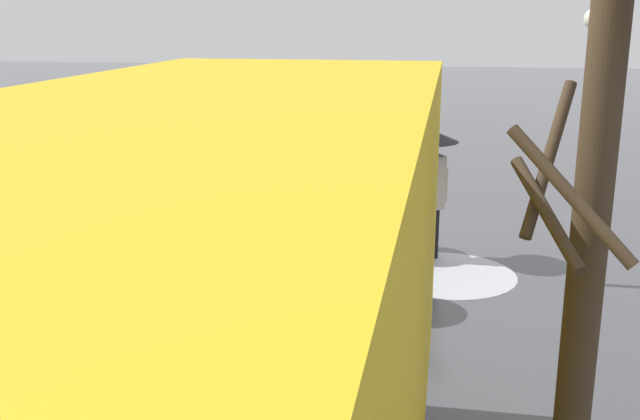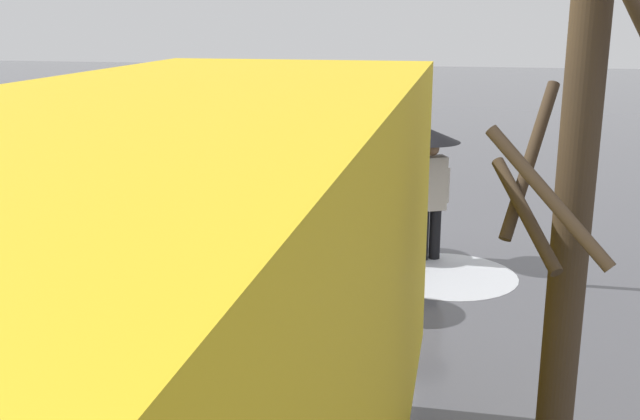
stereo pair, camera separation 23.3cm
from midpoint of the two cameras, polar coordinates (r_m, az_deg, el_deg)
name	(u,v)px [view 2 (the right image)]	position (r m, az deg, el deg)	size (l,w,h in m)	color
ground_plane	(346,247)	(12.44, 2.53, -2.88)	(90.00, 90.00, 0.00)	#4C4C51
slush_patch_near_cluster	(151,199)	(15.97, -12.42, 0.80)	(2.99, 2.99, 0.01)	silver
slush_patch_under_van	(446,275)	(11.30, 10.28, -4.94)	(2.10, 2.10, 0.01)	silver
cargo_van_parked_right	(116,168)	(13.41, -14.92, 3.14)	(2.34, 5.41, 2.60)	#B7BABF
shopping_cart_vendor	(342,234)	(11.21, 2.33, -1.85)	(0.68, 0.90, 1.02)	#1951B2
hand_dolly_boxes	(299,216)	(11.75, -1.08, -0.44)	(0.71, 0.83, 1.32)	#515156
pedestrian_pink_side	(330,156)	(11.90, 1.36, 4.19)	(1.04, 1.04, 2.15)	black
pedestrian_black_side	(428,161)	(11.57, 8.90, 3.71)	(1.04, 1.04, 2.15)	black
pedestrian_white_side	(249,161)	(11.53, -4.87, 3.80)	(1.04, 1.04, 2.15)	black
pedestrian_far_side	(288,189)	(9.60, -1.75, 1.61)	(1.04, 1.04, 2.15)	black
bare_tree_near	(566,282)	(5.02, 19.63, -5.25)	(1.15, 1.04, 4.42)	#423323
street_lamp	(587,121)	(10.81, 20.41, 6.42)	(0.28, 0.28, 3.86)	#2D2D33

